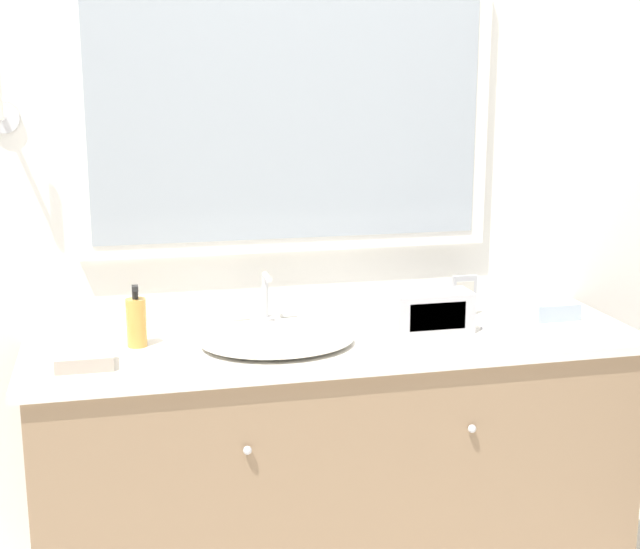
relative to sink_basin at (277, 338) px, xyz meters
name	(u,v)px	position (x,y,z in m)	size (l,w,h in m)	color
wall_back	(314,186)	(0.19, 0.33, 0.41)	(8.00, 0.18, 2.55)	white
vanity_counter	(338,469)	(0.19, 0.02, -0.45)	(1.86, 0.57, 0.86)	#937556
sink_basin	(277,338)	(0.00, 0.00, 0.00)	(0.46, 0.42, 0.18)	silver
soap_bottle	(136,321)	(-0.40, 0.08, 0.06)	(0.06, 0.06, 0.18)	gold
appliance_box	(431,312)	(0.49, 0.02, 0.04)	(0.25, 0.12, 0.13)	#BCBCC1
picture_frame	(464,296)	(0.66, 0.17, 0.05)	(0.08, 0.01, 0.14)	#B2B2B7
hand_towel_near_sink	(552,310)	(0.93, 0.08, 0.01)	(0.15, 0.11, 0.05)	#A8B7C6
hand_towel_far_corner	(85,360)	(-0.55, -0.08, 0.00)	(0.16, 0.12, 0.04)	#B7A899
metal_tray	(515,331)	(0.74, -0.04, -0.01)	(0.18, 0.10, 0.01)	silver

